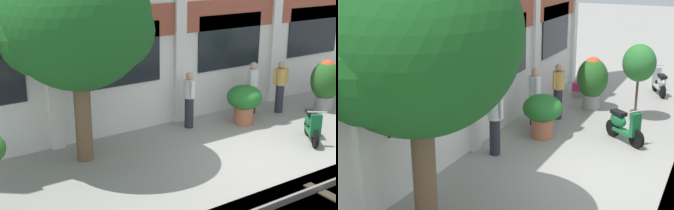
% 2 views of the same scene
% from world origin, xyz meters
% --- Properties ---
extents(ground_plane, '(80.00, 80.00, 0.00)m').
position_xyz_m(ground_plane, '(0.00, 0.00, 0.00)').
color(ground_plane, gray).
extents(apartment_facade, '(15.68, 0.64, 7.34)m').
position_xyz_m(apartment_facade, '(-0.00, 3.31, 3.66)').
color(apartment_facade, silver).
rests_on(apartment_facade, ground).
extents(broadleaf_tree, '(3.57, 3.40, 5.11)m').
position_xyz_m(broadleaf_tree, '(-3.52, 2.00, 3.37)').
color(broadleaf_tree, brown).
rests_on(broadleaf_tree, ground).
extents(potted_plant_stone_basin, '(0.98, 0.98, 1.67)m').
position_xyz_m(potted_plant_stone_basin, '(4.54, 1.36, 0.96)').
color(potted_plant_stone_basin, gray).
rests_on(potted_plant_stone_basin, ground).
extents(potted_plant_ribbed_drum, '(1.05, 1.05, 1.17)m').
position_xyz_m(potted_plant_ribbed_drum, '(1.50, 1.82, 0.72)').
color(potted_plant_ribbed_drum, '#B76647').
rests_on(potted_plant_ribbed_drum, ground).
extents(potted_plant_square_trough, '(0.86, 0.45, 0.48)m').
position_xyz_m(potted_plant_square_trough, '(5.87, 2.15, 0.23)').
color(potted_plant_square_trough, gray).
rests_on(potted_plant_square_trough, ground).
extents(potted_plant_low_pan, '(0.96, 0.96, 2.25)m').
position_xyz_m(potted_plant_low_pan, '(4.07, -0.12, 1.67)').
color(potted_plant_low_pan, '#333333').
rests_on(potted_plant_low_pan, ground).
extents(scooter_near_curb, '(1.29, 0.75, 0.98)m').
position_xyz_m(scooter_near_curb, '(7.07, -0.36, 0.44)').
color(scooter_near_curb, black).
rests_on(scooter_near_curb, ground).
extents(scooter_second_parked, '(0.89, 1.16, 0.98)m').
position_xyz_m(scooter_second_parked, '(2.15, -0.18, 0.44)').
color(scooter_second_parked, black).
rests_on(scooter_second_parked, ground).
extents(resident_by_doorway, '(0.46, 0.34, 1.66)m').
position_xyz_m(resident_by_doorway, '(2.34, 2.39, 0.89)').
color(resident_by_doorway, '#282833').
rests_on(resident_by_doorway, ground).
extents(resident_watching_tracks, '(0.51, 0.34, 1.66)m').
position_xyz_m(resident_watching_tracks, '(3.13, 1.98, 0.89)').
color(resident_watching_tracks, '#282833').
rests_on(resident_watching_tracks, ground).
extents(resident_near_plants, '(0.34, 0.51, 1.66)m').
position_xyz_m(resident_near_plants, '(-0.07, 2.43, 0.89)').
color(resident_near_plants, '#282833').
rests_on(resident_near_plants, ground).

